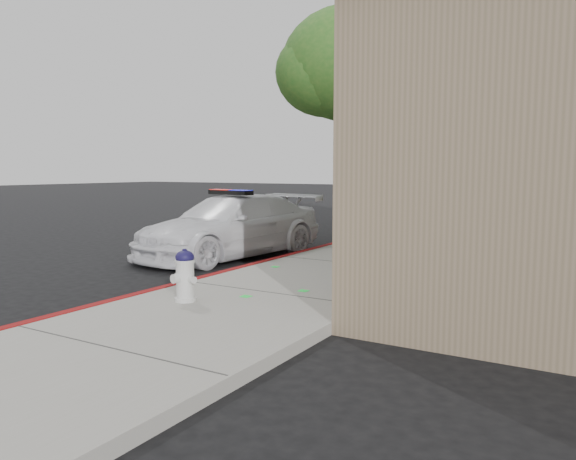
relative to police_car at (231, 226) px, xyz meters
The scene contains 8 objects.
ground 3.57m from the police_car, 66.07° to the right, with size 120.00×120.00×0.00m, color black.
sidewalk 3.09m from the police_car, ahead, with size 3.20×60.00×0.15m, color gray.
red_curb 1.62m from the police_car, ahead, with size 0.14×60.00×0.16m, color maroon.
police_car is the anchor object (origin of this frame).
fire_hydrant 4.89m from the police_car, 60.71° to the right, with size 0.42×0.37×0.73m.
street_tree_near 4.35m from the police_car, 35.84° to the left, with size 3.13×2.95×5.40m.
street_tree_mid 5.61m from the police_car, 51.73° to the left, with size 2.87×2.98×5.48m.
street_tree_far 7.76m from the police_car, 70.59° to the left, with size 3.28×3.10×5.86m.
Camera 1 is at (6.05, -6.78, 1.97)m, focal length 34.53 mm.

